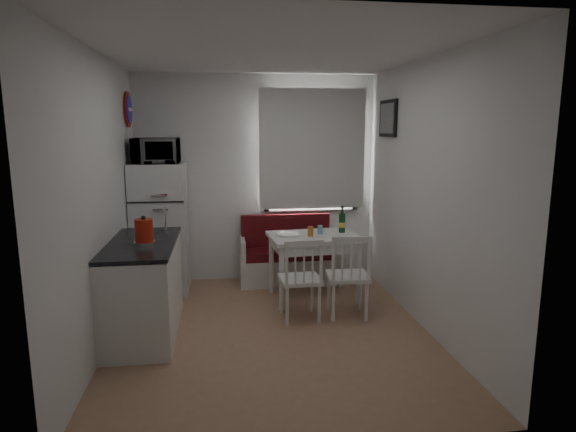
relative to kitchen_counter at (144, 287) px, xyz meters
name	(u,v)px	position (x,y,z in m)	size (l,w,h in m)	color
floor	(272,332)	(1.20, -0.16, -0.46)	(3.00, 3.50, 0.02)	#A57858
ceiling	(270,51)	(1.20, -0.16, 2.14)	(3.00, 3.50, 0.02)	white
wall_back	(257,179)	(1.20, 1.59, 0.84)	(3.00, 0.02, 2.60)	white
wall_front	(303,245)	(1.20, -1.91, 0.84)	(3.00, 0.02, 2.60)	white
wall_left	(101,203)	(-0.30, -0.16, 0.84)	(0.02, 3.50, 2.60)	white
wall_right	(426,196)	(2.70, -0.16, 0.84)	(0.02, 3.50, 2.60)	white
window	(311,153)	(1.90, 1.56, 1.17)	(1.22, 0.06, 1.47)	white
curtain	(313,149)	(1.90, 1.49, 1.22)	(1.35, 0.02, 1.50)	white
kitchen_counter	(144,287)	(0.00, 0.00, 0.00)	(0.62, 1.32, 1.16)	white
wall_sign	(129,109)	(-0.27, 1.29, 1.69)	(0.40, 0.40, 0.03)	#1A1FA0
picture_frame	(388,118)	(2.67, 0.94, 1.59)	(0.04, 0.52, 0.42)	black
bench	(287,260)	(1.55, 1.35, -0.17)	(1.19, 0.46, 0.85)	white
dining_table	(314,242)	(1.78, 0.73, 0.21)	(1.05, 0.78, 0.75)	white
chair_left	(302,271)	(1.53, 0.07, 0.08)	(0.43, 0.41, 0.46)	white
chair_right	(350,267)	(2.03, 0.07, 0.10)	(0.45, 0.43, 0.48)	white
fridge	(160,228)	(0.02, 1.24, 0.32)	(0.62, 0.62, 1.54)	white
microwave	(156,151)	(0.02, 1.19, 1.23)	(0.52, 0.35, 0.29)	white
kettle	(144,231)	(0.05, -0.12, 0.57)	(0.19, 0.19, 0.26)	red
wine_bottle	(342,219)	(2.13, 0.83, 0.45)	(0.08, 0.08, 0.31)	#154423
drinking_glass_orange	(310,231)	(1.73, 0.68, 0.35)	(0.07, 0.07, 0.11)	orange
drinking_glass_blue	(320,230)	(1.86, 0.78, 0.34)	(0.06, 0.06, 0.10)	#7DA7D5
plate	(288,235)	(1.48, 0.75, 0.30)	(0.26, 0.26, 0.02)	white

